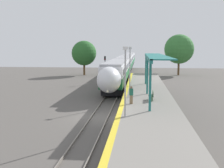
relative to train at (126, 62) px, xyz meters
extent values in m
plane|color=#56514C|center=(0.00, -45.89, -2.34)|extent=(120.00, 120.00, 0.00)
cube|color=slate|center=(-0.72, -45.89, -2.26)|extent=(0.08, 90.00, 0.15)
cube|color=slate|center=(0.72, -45.89, -2.26)|extent=(0.08, 90.00, 0.15)
cube|color=black|center=(0.00, -27.73, -1.68)|extent=(2.49, 17.24, 0.88)
cube|color=#196633|center=(0.00, -27.73, -0.77)|extent=(2.83, 18.74, 0.94)
cube|color=#196633|center=(0.00, -27.73, -0.14)|extent=(2.85, 18.74, 0.32)
cube|color=silver|center=(0.00, -27.73, 0.73)|extent=(2.83, 18.74, 1.42)
cube|color=black|center=(0.00, -27.73, 0.66)|extent=(2.86, 17.24, 0.78)
cube|color=#9E9EA3|center=(0.00, -27.73, 1.59)|extent=(2.55, 18.74, 0.30)
cylinder|color=black|center=(-0.72, -34.64, -1.90)|extent=(0.12, 0.88, 0.88)
cylinder|color=black|center=(0.72, -34.64, -1.90)|extent=(0.12, 0.88, 0.88)
cylinder|color=black|center=(-0.72, -32.44, -1.90)|extent=(0.12, 0.88, 0.88)
cylinder|color=black|center=(0.72, -32.44, -1.90)|extent=(0.12, 0.88, 0.88)
cylinder|color=black|center=(-0.72, -23.02, -1.90)|extent=(0.12, 0.88, 0.88)
cylinder|color=black|center=(0.72, -23.02, -1.90)|extent=(0.12, 0.88, 0.88)
cylinder|color=black|center=(-0.72, -20.82, -1.90)|extent=(0.12, 0.88, 0.88)
cylinder|color=black|center=(0.72, -20.82, -1.90)|extent=(0.12, 0.88, 0.88)
ellipsoid|color=silver|center=(0.00, -38.41, 0.10)|extent=(2.72, 3.95, 2.95)
ellipsoid|color=black|center=(0.00, -38.91, 0.59)|extent=(1.98, 2.30, 1.50)
sphere|color=#F9F4CC|center=(0.00, -39.89, -0.99)|extent=(0.24, 0.24, 0.24)
cube|color=black|center=(0.00, -8.19, -1.68)|extent=(2.49, 17.24, 0.88)
cube|color=#196633|center=(0.00, -8.19, -0.77)|extent=(2.83, 18.74, 0.94)
cube|color=#196633|center=(0.00, -8.19, -0.14)|extent=(2.85, 18.74, 0.32)
cube|color=silver|center=(0.00, -8.19, 0.73)|extent=(2.83, 18.74, 1.42)
cube|color=black|center=(0.00, -8.19, 0.66)|extent=(2.86, 17.24, 0.78)
cube|color=#9E9EA3|center=(0.00, -8.19, 1.59)|extent=(2.55, 18.74, 0.30)
cylinder|color=black|center=(-0.72, -15.10, -1.90)|extent=(0.12, 0.88, 0.88)
cylinder|color=black|center=(0.72, -15.10, -1.90)|extent=(0.12, 0.88, 0.88)
cylinder|color=black|center=(-0.72, -12.90, -1.90)|extent=(0.12, 0.88, 0.88)
cylinder|color=black|center=(0.72, -12.90, -1.90)|extent=(0.12, 0.88, 0.88)
cylinder|color=black|center=(-0.72, -3.48, -1.90)|extent=(0.12, 0.88, 0.88)
cylinder|color=black|center=(0.72, -3.48, -1.90)|extent=(0.12, 0.88, 0.88)
cylinder|color=black|center=(-0.72, -1.28, -1.90)|extent=(0.12, 0.88, 0.88)
cylinder|color=black|center=(0.72, -1.28, -1.90)|extent=(0.12, 0.88, 0.88)
cube|color=black|center=(0.00, 11.36, -1.68)|extent=(2.49, 17.24, 0.88)
cube|color=#196633|center=(0.00, 11.36, -0.77)|extent=(2.83, 18.74, 0.94)
cube|color=#196633|center=(0.00, 11.36, -0.14)|extent=(2.85, 18.74, 0.32)
cube|color=silver|center=(0.00, 11.36, 0.73)|extent=(2.83, 18.74, 1.42)
cube|color=black|center=(0.00, 11.36, 0.66)|extent=(2.86, 17.24, 0.78)
cube|color=#9E9EA3|center=(0.00, 11.36, 1.59)|extent=(2.55, 18.74, 0.30)
cylinder|color=black|center=(-0.72, 4.45, -1.90)|extent=(0.12, 0.88, 0.88)
cylinder|color=black|center=(0.72, 4.45, -1.90)|extent=(0.12, 0.88, 0.88)
cylinder|color=black|center=(-0.72, 6.65, -1.90)|extent=(0.12, 0.88, 0.88)
cylinder|color=black|center=(0.72, 6.65, -1.90)|extent=(0.12, 0.88, 0.88)
cylinder|color=black|center=(-0.72, 16.07, -1.90)|extent=(0.12, 0.88, 0.88)
cylinder|color=black|center=(0.72, 16.07, -1.90)|extent=(0.12, 0.88, 0.88)
cylinder|color=black|center=(-0.72, 18.27, -1.90)|extent=(0.12, 0.88, 0.88)
cylinder|color=black|center=(0.72, 18.27, -1.90)|extent=(0.12, 0.88, 0.88)
cube|color=black|center=(0.00, 30.90, -1.68)|extent=(2.49, 17.24, 0.88)
cube|color=#196633|center=(0.00, 30.90, -0.77)|extent=(2.83, 18.74, 0.94)
cube|color=#196633|center=(0.00, 30.90, -0.14)|extent=(2.85, 18.74, 0.32)
cube|color=silver|center=(0.00, 30.90, 0.73)|extent=(2.83, 18.74, 1.42)
cube|color=black|center=(0.00, 30.90, 0.66)|extent=(2.86, 17.24, 0.78)
cube|color=#9E9EA3|center=(0.00, 30.90, 1.59)|extent=(2.55, 18.74, 0.30)
cylinder|color=black|center=(-0.72, 23.99, -1.90)|extent=(0.12, 0.88, 0.88)
cylinder|color=black|center=(0.72, 23.99, -1.90)|extent=(0.12, 0.88, 0.88)
cylinder|color=black|center=(-0.72, 26.19, -1.90)|extent=(0.12, 0.88, 0.88)
cylinder|color=black|center=(0.72, 26.19, -1.90)|extent=(0.12, 0.88, 0.88)
cylinder|color=black|center=(-0.72, 35.61, -1.90)|extent=(0.12, 0.88, 0.88)
cylinder|color=black|center=(0.72, 35.61, -1.90)|extent=(0.12, 0.88, 0.88)
cylinder|color=black|center=(-0.72, 37.81, -1.90)|extent=(0.12, 0.88, 0.88)
cylinder|color=black|center=(0.72, 37.81, -1.90)|extent=(0.12, 0.88, 0.88)
cube|color=gray|center=(4.25, -45.89, -1.85)|extent=(5.16, 64.00, 0.96)
cube|color=yellow|center=(1.87, -45.89, -1.37)|extent=(0.40, 64.00, 0.01)
cube|color=#4C6B4C|center=(4.51, -42.96, -1.16)|extent=(0.36, 0.06, 0.42)
cube|color=#4C6B4C|center=(4.51, -41.78, -1.16)|extent=(0.36, 0.06, 0.42)
cube|color=#4C6B4C|center=(4.51, -42.37, -0.94)|extent=(0.44, 1.57, 0.03)
cube|color=#4C6B4C|center=(4.71, -42.37, -0.70)|extent=(0.04, 1.57, 0.44)
cube|color=#7F6647|center=(2.67, -44.31, -0.98)|extent=(0.28, 0.20, 0.78)
cube|color=#1E604C|center=(2.67, -44.31, -0.29)|extent=(0.36, 0.22, 0.62)
sphere|color=#936B4C|center=(2.67, -44.31, 0.13)|extent=(0.21, 0.21, 0.21)
cylinder|color=#59595E|center=(-2.48, -22.04, -0.40)|extent=(0.14, 0.14, 3.86)
cube|color=black|center=(-2.48, -22.04, 1.88)|extent=(0.28, 0.20, 0.70)
sphere|color=black|center=(-2.48, -22.15, 2.05)|extent=(0.14, 0.14, 0.14)
sphere|color=red|center=(-2.48, -22.15, 1.71)|extent=(0.14, 0.14, 0.14)
cylinder|color=#9E9EA3|center=(2.36, -49.05, 1.08)|extent=(0.12, 0.12, 4.90)
cube|color=silver|center=(2.36, -49.05, 3.65)|extent=(0.36, 0.20, 0.24)
cylinder|color=#9E9EA3|center=(2.36, -39.40, 1.08)|extent=(0.12, 0.12, 4.90)
cube|color=silver|center=(2.36, -39.40, 3.65)|extent=(0.36, 0.20, 0.24)
cylinder|color=#1E6B66|center=(4.24, -47.11, 0.61)|extent=(0.20, 0.20, 3.96)
cylinder|color=#1E6B66|center=(4.24, -38.66, 0.61)|extent=(0.20, 0.20, 3.96)
cylinder|color=#1E6B66|center=(4.24, -30.20, 0.61)|extent=(0.20, 0.20, 3.96)
cube|color=#1E6B66|center=(4.24, -38.66, 2.69)|extent=(0.24, 19.90, 0.36)
cube|color=#1E6B66|center=(5.14, -38.66, 2.81)|extent=(2.00, 19.90, 0.10)
cylinder|color=brown|center=(-8.69, -9.02, -1.01)|extent=(0.44, 0.44, 2.65)
sphere|color=#286028|center=(-8.69, -9.02, 2.46)|extent=(5.37, 5.37, 5.37)
cylinder|color=brown|center=(11.84, -7.09, -0.77)|extent=(0.44, 0.44, 3.13)
sphere|color=#337033|center=(11.84, -7.09, 3.33)|extent=(6.36, 6.36, 6.36)
camera|label=1|loc=(3.40, -69.36, 3.71)|focal=45.00mm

